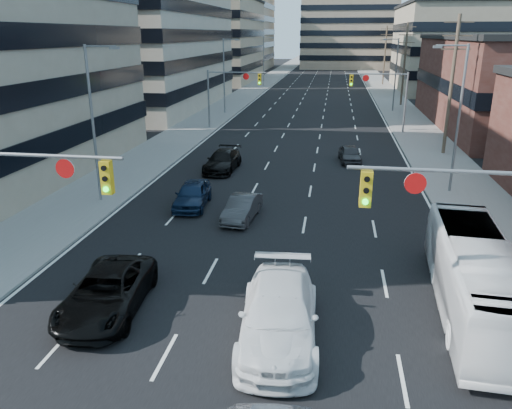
{
  "coord_description": "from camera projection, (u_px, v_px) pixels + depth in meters",
  "views": [
    {
      "loc": [
        3.04,
        -6.57,
        9.55
      ],
      "look_at": [
        -0.25,
        14.58,
        2.2
      ],
      "focal_mm": 35.0,
      "sensor_mm": 36.0,
      "label": 1
    }
  ],
  "objects": [
    {
      "name": "streetlight_left_mid",
      "position": [
        225.0,
        72.0,
        60.95
      ],
      "size": [
        2.03,
        0.22,
        9.0
      ],
      "color": "slate",
      "rests_on": "ground"
    },
    {
      "name": "utility_pole_midblock",
      "position": [
        404.0,
        63.0,
        67.72
      ],
      "size": [
        2.2,
        0.28,
        11.0
      ],
      "color": "#4C3D2D",
      "rests_on": "ground"
    },
    {
      "name": "transit_bus",
      "position": [
        475.0,
        276.0,
        17.7
      ],
      "size": [
        2.96,
        10.06,
        2.76
      ],
      "primitive_type": "imported",
      "rotation": [
        0.0,
        0.0,
        -0.07
      ],
      "color": "white",
      "rests_on": "ground"
    },
    {
      "name": "bg_block_left",
      "position": [
        227.0,
        32.0,
        141.34
      ],
      "size": [
        24.0,
        24.0,
        20.0
      ],
      "primitive_type": "cube",
      "color": "#ADA089",
      "rests_on": "ground"
    },
    {
      "name": "office_left_far",
      "position": [
        206.0,
        41.0,
        104.03
      ],
      "size": [
        20.0,
        30.0,
        16.0
      ],
      "primitive_type": "cube",
      "color": "gray",
      "rests_on": "ground"
    },
    {
      "name": "signal_near_left",
      "position": [
        16.0,
        197.0,
        16.83
      ],
      "size": [
        6.59,
        0.33,
        6.0
      ],
      "color": "slate",
      "rests_on": "ground"
    },
    {
      "name": "sedan_blue",
      "position": [
        192.0,
        194.0,
        28.83
      ],
      "size": [
        2.04,
        4.45,
        1.48
      ],
      "primitive_type": "imported",
      "rotation": [
        0.0,
        0.0,
        0.07
      ],
      "color": "#0D1C35",
      "rests_on": "ground"
    },
    {
      "name": "sedan_black_far",
      "position": [
        223.0,
        161.0,
        36.47
      ],
      "size": [
        2.24,
        5.1,
        1.46
      ],
      "primitive_type": "imported",
      "rotation": [
        0.0,
        0.0,
        -0.04
      ],
      "color": "black",
      "rests_on": "ground"
    },
    {
      "name": "bg_block_right",
      "position": [
        454.0,
        49.0,
        124.59
      ],
      "size": [
        22.0,
        22.0,
        12.0
      ],
      "primitive_type": "cube",
      "color": "gray",
      "rests_on": "ground"
    },
    {
      "name": "utility_pole_block",
      "position": [
        452.0,
        84.0,
        39.68
      ],
      "size": [
        2.2,
        0.28,
        11.0
      ],
      "color": "#4C3D2D",
      "rests_on": "ground"
    },
    {
      "name": "road_surface",
      "position": [
        324.0,
        72.0,
        131.18
      ],
      "size": [
        18.0,
        300.0,
        0.02
      ],
      "primitive_type": "cube",
      "color": "black",
      "rests_on": "ground"
    },
    {
      "name": "streetlight_right_near",
      "position": [
        457.0,
        113.0,
        29.91
      ],
      "size": [
        2.03,
        0.22,
        9.0
      ],
      "color": "slate",
      "rests_on": "ground"
    },
    {
      "name": "signal_near_right",
      "position": [
        480.0,
        221.0,
        14.67
      ],
      "size": [
        6.59,
        0.33,
        6.0
      ],
      "color": "slate",
      "rests_on": "ground"
    },
    {
      "name": "signal_far_right",
      "position": [
        382.0,
        90.0,
        49.22
      ],
      "size": [
        6.09,
        0.33,
        6.0
      ],
      "color": "slate",
      "rests_on": "ground"
    },
    {
      "name": "streetlight_left_far",
      "position": [
        265.0,
        59.0,
        93.66
      ],
      "size": [
        2.03,
        0.22,
        9.0
      ],
      "color": "slate",
      "rests_on": "ground"
    },
    {
      "name": "white_van",
      "position": [
        279.0,
        314.0,
        16.22
      ],
      "size": [
        2.91,
        6.31,
        1.79
      ],
      "primitive_type": "imported",
      "rotation": [
        0.0,
        0.0,
        0.07
      ],
      "color": "white",
      "rests_on": "ground"
    },
    {
      "name": "utility_pole_distant",
      "position": [
        385.0,
        54.0,
        95.76
      ],
      "size": [
        2.2,
        0.28,
        11.0
      ],
      "color": "#4C3D2D",
      "rests_on": "ground"
    },
    {
      "name": "sedan_grey_center",
      "position": [
        242.0,
        208.0,
        26.86
      ],
      "size": [
        1.74,
        4.02,
        1.29
      ],
      "primitive_type": "imported",
      "rotation": [
        0.0,
        0.0,
        -0.1
      ],
      "color": "#2F2F31",
      "rests_on": "ground"
    },
    {
      "name": "sidewalk_right",
      "position": [
        369.0,
        72.0,
        129.49
      ],
      "size": [
        5.0,
        300.0,
        0.15
      ],
      "primitive_type": "cube",
      "color": "slate",
      "rests_on": "ground"
    },
    {
      "name": "signal_far_left",
      "position": [
        230.0,
        87.0,
        51.45
      ],
      "size": [
        6.09,
        0.33,
        6.0
      ],
      "color": "slate",
      "rests_on": "ground"
    },
    {
      "name": "streetlight_left_near",
      "position": [
        95.0,
        117.0,
        28.23
      ],
      "size": [
        2.03,
        0.22,
        9.0
      ],
      "color": "slate",
      "rests_on": "ground"
    },
    {
      "name": "sidewalk_left",
      "position": [
        281.0,
        71.0,
        132.83
      ],
      "size": [
        5.0,
        300.0,
        0.15
      ],
      "primitive_type": "cube",
      "color": "slate",
      "rests_on": "ground"
    },
    {
      "name": "black_pickup",
      "position": [
        107.0,
        292.0,
        17.9
      ],
      "size": [
        2.93,
        5.6,
        1.51
      ],
      "primitive_type": "imported",
      "rotation": [
        0.0,
        0.0,
        0.08
      ],
      "color": "black",
      "rests_on": "ground"
    },
    {
      "name": "sedan_grey_right",
      "position": [
        350.0,
        154.0,
        38.9
      ],
      "size": [
        1.92,
        3.92,
        1.29
      ],
      "primitive_type": "imported",
      "rotation": [
        0.0,
        0.0,
        0.11
      ],
      "color": "#2F2F31",
      "rests_on": "ground"
    },
    {
      "name": "streetlight_right_far",
      "position": [
        395.0,
        71.0,
        62.62
      ],
      "size": [
        2.03,
        0.22,
        9.0
      ],
      "color": "slate",
      "rests_on": "ground"
    },
    {
      "name": "office_right_far",
      "position": [
        466.0,
        49.0,
        86.03
      ],
      "size": [
        22.0,
        28.0,
        14.0
      ],
      "primitive_type": "cube",
      "color": "gray",
      "rests_on": "ground"
    }
  ]
}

